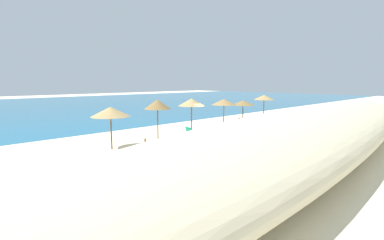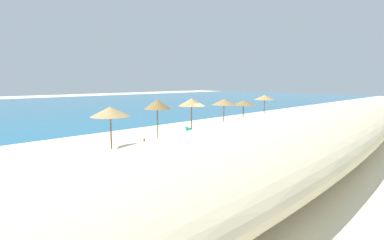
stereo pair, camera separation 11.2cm
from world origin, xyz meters
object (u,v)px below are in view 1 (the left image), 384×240
at_px(beach_umbrella_2, 191,102).
at_px(lounge_chair_2, 193,130).
at_px(lounge_chair_0, 236,124).
at_px(lounge_chair_3, 277,117).
at_px(beach_umbrella_0, 110,112).
at_px(beach_umbrella_5, 264,97).
at_px(lounge_chair_1, 183,136).
at_px(beach_umbrella_1, 157,104).
at_px(beach_ball, 273,125).
at_px(beach_umbrella_4, 243,103).
at_px(wooden_signpost, 145,151).
at_px(beach_umbrella_3, 224,102).

xyz_separation_m(beach_umbrella_2, lounge_chair_2, (-0.49, -0.62, -2.09)).
xyz_separation_m(lounge_chair_0, lounge_chair_3, (7.41, 0.13, 0.00)).
height_order(lounge_chair_2, lounge_chair_3, lounge_chair_3).
bearing_deg(lounge_chair_0, beach_umbrella_0, 110.75).
xyz_separation_m(beach_umbrella_5, lounge_chair_1, (-13.35, -1.81, -2.09)).
relative_size(beach_umbrella_1, beach_ball, 9.22).
distance_m(beach_umbrella_4, beach_ball, 3.51).
distance_m(beach_umbrella_4, lounge_chair_2, 7.74).
bearing_deg(beach_umbrella_0, beach_umbrella_2, 1.97).
distance_m(beach_umbrella_2, beach_umbrella_5, 10.83).
xyz_separation_m(beach_umbrella_1, beach_umbrella_2, (3.50, 0.13, -0.05)).
bearing_deg(beach_ball, wooden_signpost, -171.11).
distance_m(beach_umbrella_1, beach_umbrella_5, 14.33).
distance_m(beach_umbrella_3, beach_ball, 5.40).
height_order(beach_umbrella_0, beach_umbrella_4, beach_umbrella_0).
distance_m(lounge_chair_2, beach_ball, 8.71).
bearing_deg(beach_ball, beach_umbrella_5, 43.84).
distance_m(lounge_chair_0, lounge_chair_2, 5.02).
bearing_deg(beach_umbrella_4, beach_umbrella_5, 0.37).
bearing_deg(beach_ball, beach_umbrella_3, 151.18).
height_order(beach_umbrella_3, beach_umbrella_4, beach_umbrella_3).
height_order(beach_umbrella_3, lounge_chair_1, beach_umbrella_3).
xyz_separation_m(beach_umbrella_2, beach_ball, (7.97, -2.68, -2.41)).
distance_m(beach_umbrella_3, lounge_chair_2, 4.60).
bearing_deg(beach_umbrella_5, beach_umbrella_0, -178.99).
height_order(beach_umbrella_2, lounge_chair_0, beach_umbrella_2).
bearing_deg(lounge_chair_2, lounge_chair_3, -73.10).
distance_m(beach_umbrella_5, lounge_chair_1, 13.63).
distance_m(beach_umbrella_2, lounge_chair_2, 2.23).
height_order(beach_umbrella_0, lounge_chair_2, beach_umbrella_0).
xyz_separation_m(lounge_chair_1, lounge_chair_2, (2.03, 1.11, 0.03)).
bearing_deg(beach_umbrella_2, beach_umbrella_3, -4.86).
height_order(beach_umbrella_0, lounge_chair_0, beach_umbrella_0).
height_order(beach_umbrella_5, lounge_chair_3, beach_umbrella_5).
bearing_deg(beach_umbrella_0, beach_umbrella_3, -0.33).
relative_size(beach_umbrella_0, beach_umbrella_2, 0.93).
height_order(beach_umbrella_0, wooden_signpost, beach_umbrella_0).
height_order(beach_umbrella_4, wooden_signpost, beach_umbrella_4).
height_order(beach_umbrella_1, lounge_chair_0, beach_umbrella_1).
distance_m(wooden_signpost, beach_ball, 16.35).
bearing_deg(beach_umbrella_4, beach_umbrella_2, -179.63).
relative_size(beach_umbrella_4, beach_ball, 7.46).
xyz_separation_m(lounge_chair_1, wooden_signpost, (-5.65, -3.47, 0.47)).
bearing_deg(beach_umbrella_3, beach_umbrella_2, 175.14).
relative_size(beach_umbrella_0, lounge_chair_1, 1.60).
bearing_deg(beach_umbrella_1, beach_umbrella_4, 0.96).
xyz_separation_m(lounge_chair_1, beach_ball, (10.49, -0.94, -0.29)).
distance_m(beach_umbrella_2, beach_umbrella_4, 7.05).
bearing_deg(lounge_chair_2, beach_umbrella_4, -66.57).
bearing_deg(lounge_chair_2, beach_umbrella_1, 99.11).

